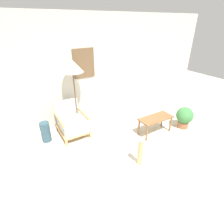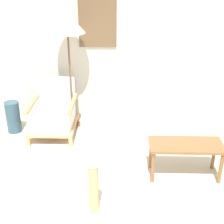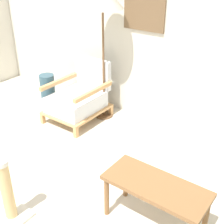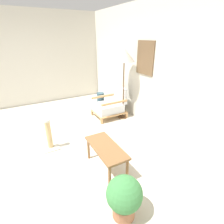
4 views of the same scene
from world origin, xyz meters
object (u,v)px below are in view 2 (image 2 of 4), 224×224
Objects in this scene: armchair at (54,114)px; scratching_post at (94,194)px; vase at (13,117)px; coffee_table at (186,148)px; floor_lamp at (67,26)px.

armchair is 1.86m from scratching_post.
vase is at bearing 128.20° from scratching_post.
vase is (-2.38, 1.05, -0.13)m from coffee_table.
scratching_post is at bearing -75.76° from floor_lamp.
vase is at bearing -165.24° from floor_lamp.
floor_lamp reaches higher than coffee_table.
armchair is at bearing 113.18° from scratching_post.
vase is 2.19m from scratching_post.
armchair is 0.91× the size of coffee_table.
coffee_table is at bearing -23.77° from vase.
scratching_post is (-1.02, -0.68, -0.13)m from coffee_table.
armchair is 1.61× the size of vase.
floor_lamp is at bearing 45.92° from armchair.
vase is (-0.86, -0.23, -1.31)m from floor_lamp.
floor_lamp reaches higher than vase.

